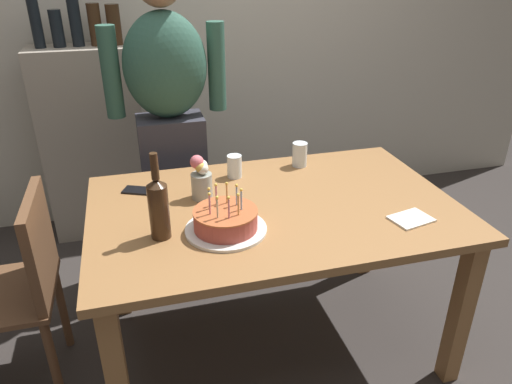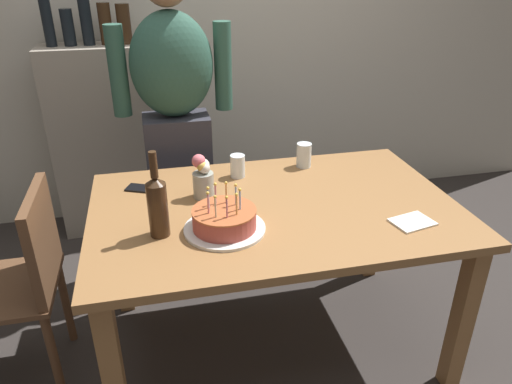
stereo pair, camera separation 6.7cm
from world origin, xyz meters
name	(u,v)px [view 2 (the right image)]	position (x,y,z in m)	size (l,w,h in m)	color
ground_plane	(272,340)	(0.00, 0.00, 0.00)	(10.00, 10.00, 0.00)	#332D2B
back_wall	(214,18)	(0.00, 1.55, 1.30)	(5.20, 0.10, 2.60)	beige
dining_table	(275,225)	(0.00, 0.00, 0.64)	(1.50, 0.96, 0.74)	olive
birthday_cake	(224,221)	(-0.24, -0.15, 0.78)	(0.31, 0.31, 0.17)	white
water_glass_near	(304,155)	(0.24, 0.36, 0.80)	(0.07, 0.07, 0.12)	silver
water_glass_far	(238,166)	(-0.10, 0.31, 0.79)	(0.07, 0.07, 0.11)	silver
wine_bottle	(157,205)	(-0.47, -0.13, 0.87)	(0.07, 0.07, 0.33)	#382314
cell_phone	(143,188)	(-0.53, 0.27, 0.74)	(0.14, 0.07, 0.01)	black
napkin_stack	(412,222)	(0.48, -0.26, 0.74)	(0.15, 0.12, 0.01)	white
flower_vase	(203,177)	(-0.28, 0.14, 0.83)	(0.09, 0.09, 0.19)	#999E93
person_man_bearded	(176,124)	(-0.34, 0.74, 0.87)	(0.61, 0.27, 1.66)	#33333D
dining_chair	(24,275)	(-1.03, 0.05, 0.52)	(0.42, 0.42, 0.87)	brown
shelf_cabinet	(104,139)	(-0.77, 1.33, 0.62)	(0.61, 0.30, 1.46)	#9E9384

